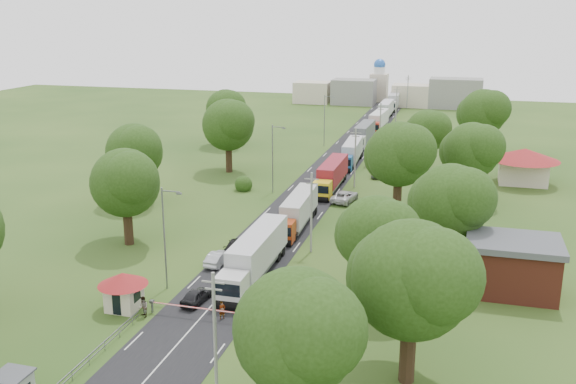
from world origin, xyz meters
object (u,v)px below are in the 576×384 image
(info_sign, at_px, (367,149))
(boom_barrier, at_px, (185,308))
(car_lane_mid, at_px, (218,258))
(pedestrian_near, at_px, (222,310))
(guard_booth, at_px, (123,287))
(truck_0, at_px, (255,255))
(car_lane_front, at_px, (196,296))

(info_sign, bearing_deg, boom_barrier, -96.24)
(car_lane_mid, xyz_separation_m, pedestrian_near, (4.86, -11.45, 0.10))
(guard_booth, bearing_deg, truck_0, 48.00)
(info_sign, bearing_deg, car_lane_mid, -99.69)
(car_lane_mid, relative_size, pedestrian_near, 2.66)
(car_lane_front, relative_size, pedestrian_near, 2.46)
(info_sign, relative_size, truck_0, 0.26)
(car_lane_mid, bearing_deg, boom_barrier, 101.16)
(info_sign, bearing_deg, guard_booth, -101.68)
(boom_barrier, height_order, pedestrian_near, pedestrian_near)
(boom_barrier, relative_size, car_lane_front, 2.33)
(truck_0, bearing_deg, guard_booth, -132.00)
(car_lane_front, bearing_deg, pedestrian_near, 150.41)
(info_sign, distance_m, car_lane_front, 57.59)
(car_lane_mid, bearing_deg, info_sign, -96.35)
(car_lane_front, bearing_deg, truck_0, -109.87)
(car_lane_mid, distance_m, pedestrian_near, 12.44)
(boom_barrier, relative_size, info_sign, 2.25)
(boom_barrier, xyz_separation_m, pedestrian_near, (3.22, 0.50, -0.09))
(truck_0, height_order, pedestrian_near, truck_0)
(info_sign, distance_m, truck_0, 50.21)
(truck_0, bearing_deg, car_lane_front, -114.89)
(truck_0, bearing_deg, car_lane_mid, 156.76)
(pedestrian_near, bearing_deg, boom_barrier, 144.03)
(car_lane_front, bearing_deg, guard_booth, 31.80)
(boom_barrier, xyz_separation_m, info_sign, (6.56, 60.00, 2.11))
(truck_0, xyz_separation_m, car_lane_mid, (-4.73, 2.03, -1.57))
(boom_barrier, xyz_separation_m, truck_0, (3.09, 9.92, 1.39))
(guard_booth, height_order, car_lane_mid, guard_booth)
(pedestrian_near, bearing_deg, car_lane_front, 100.59)
(info_sign, height_order, car_lane_front, info_sign)
(truck_0, relative_size, car_lane_front, 3.92)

